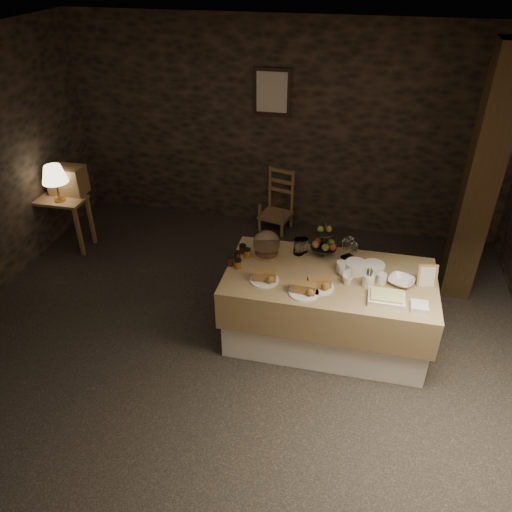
% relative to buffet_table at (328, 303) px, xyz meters
% --- Properties ---
extents(ground_plane, '(5.50, 5.00, 0.01)m').
position_rel_buffet_table_xyz_m(ground_plane, '(-0.84, -0.27, -0.43)').
color(ground_plane, black).
rests_on(ground_plane, ground).
extents(room_shell, '(5.52, 5.02, 2.60)m').
position_rel_buffet_table_xyz_m(room_shell, '(-0.84, -0.27, 1.13)').
color(room_shell, black).
rests_on(room_shell, ground).
extents(buffet_table, '(1.88, 1.00, 0.74)m').
position_rel_buffet_table_xyz_m(buffet_table, '(0.00, 0.00, 0.00)').
color(buffet_table, white).
rests_on(buffet_table, ground_plane).
extents(console_table, '(0.62, 0.35, 0.66)m').
position_rel_buffet_table_xyz_m(console_table, '(-3.34, 1.01, 0.10)').
color(console_table, '#9B6C4B').
rests_on(console_table, ground_plane).
extents(table_lamp, '(0.30, 0.30, 0.44)m').
position_rel_buffet_table_xyz_m(table_lamp, '(-3.29, 0.96, 0.57)').
color(table_lamp, '#AF7D33').
rests_on(table_lamp, console_table).
extents(wine_rack, '(0.42, 0.26, 0.34)m').
position_rel_buffet_table_xyz_m(wine_rack, '(-3.29, 1.19, 0.41)').
color(wine_rack, '#9B6C4B').
rests_on(wine_rack, console_table).
extents(chair, '(0.45, 0.44, 0.63)m').
position_rel_buffet_table_xyz_m(chair, '(-0.87, 2.07, -0.07)').
color(chair, '#9B6C4B').
rests_on(chair, ground_plane).
extents(timber_column, '(0.30, 0.30, 2.60)m').
position_rel_buffet_table_xyz_m(timber_column, '(1.30, 1.09, 0.87)').
color(timber_column, black).
rests_on(timber_column, ground_plane).
extents(framed_picture, '(0.45, 0.04, 0.55)m').
position_rel_buffet_table_xyz_m(framed_picture, '(-0.99, 2.20, 1.32)').
color(framed_picture, black).
rests_on(framed_picture, room_shell).
extents(plate_stack_a, '(0.19, 0.19, 0.10)m').
position_rel_buffet_table_xyz_m(plate_stack_a, '(0.21, 0.11, 0.37)').
color(plate_stack_a, white).
rests_on(plate_stack_a, buffet_table).
extents(plate_stack_b, '(0.20, 0.20, 0.08)m').
position_rel_buffet_table_xyz_m(plate_stack_b, '(0.37, 0.14, 0.36)').
color(plate_stack_b, white).
rests_on(plate_stack_b, buffet_table).
extents(cutlery_holder, '(0.10, 0.10, 0.12)m').
position_rel_buffet_table_xyz_m(cutlery_holder, '(0.33, -0.10, 0.38)').
color(cutlery_holder, white).
rests_on(cutlery_holder, buffet_table).
extents(cup_a, '(0.12, 0.12, 0.09)m').
position_rel_buffet_table_xyz_m(cup_a, '(0.12, 0.03, 0.36)').
color(cup_a, white).
rests_on(cup_a, buffet_table).
extents(cup_b, '(0.11, 0.11, 0.09)m').
position_rel_buffet_table_xyz_m(cup_b, '(0.16, -0.10, 0.36)').
color(cup_b, white).
rests_on(cup_b, buffet_table).
extents(mug_c, '(0.09, 0.09, 0.09)m').
position_rel_buffet_table_xyz_m(mug_c, '(0.09, 0.09, 0.36)').
color(mug_c, white).
rests_on(mug_c, buffet_table).
extents(mug_d, '(0.08, 0.08, 0.09)m').
position_rel_buffet_table_xyz_m(mug_d, '(0.45, -0.02, 0.36)').
color(mug_d, white).
rests_on(mug_d, buffet_table).
extents(bowl, '(0.28, 0.28, 0.05)m').
position_rel_buffet_table_xyz_m(bowl, '(0.62, 0.01, 0.34)').
color(bowl, white).
rests_on(bowl, buffet_table).
extents(cake_dome, '(0.26, 0.26, 0.26)m').
position_rel_buffet_table_xyz_m(cake_dome, '(-0.63, 0.22, 0.42)').
color(cake_dome, '#9B6C4B').
rests_on(cake_dome, buffet_table).
extents(fruit_stand, '(0.25, 0.25, 0.36)m').
position_rel_buffet_table_xyz_m(fruit_stand, '(-0.10, 0.31, 0.45)').
color(fruit_stand, black).
rests_on(fruit_stand, buffet_table).
extents(bread_platter_left, '(0.26, 0.26, 0.11)m').
position_rel_buffet_table_xyz_m(bread_platter_left, '(-0.56, -0.21, 0.36)').
color(bread_platter_left, white).
rests_on(bread_platter_left, buffet_table).
extents(bread_platter_center, '(0.26, 0.26, 0.11)m').
position_rel_buffet_table_xyz_m(bread_platter_center, '(-0.20, -0.32, 0.36)').
color(bread_platter_center, white).
rests_on(bread_platter_center, buffet_table).
extents(bread_platter_right, '(0.26, 0.26, 0.11)m').
position_rel_buffet_table_xyz_m(bread_platter_right, '(-0.08, -0.21, 0.36)').
color(bread_platter_right, white).
rests_on(bread_platter_right, buffet_table).
extents(jam_jars, '(0.18, 0.32, 0.07)m').
position_rel_buffet_table_xyz_m(jam_jars, '(-0.86, 0.06, 0.35)').
color(jam_jars, '#511C14').
rests_on(jam_jars, buffet_table).
extents(tart_dish, '(0.30, 0.22, 0.07)m').
position_rel_buffet_table_xyz_m(tart_dish, '(0.49, -0.27, 0.35)').
color(tart_dish, white).
rests_on(tart_dish, buffet_table).
extents(square_dish, '(0.14, 0.14, 0.04)m').
position_rel_buffet_table_xyz_m(square_dish, '(0.75, -0.32, 0.34)').
color(square_dish, white).
rests_on(square_dish, buffet_table).
extents(menu_frame, '(0.18, 0.10, 0.22)m').
position_rel_buffet_table_xyz_m(menu_frame, '(0.83, 0.04, 0.41)').
color(menu_frame, '#9B6C4B').
rests_on(menu_frame, buffet_table).
extents(storage_jar_a, '(0.10, 0.10, 0.16)m').
position_rel_buffet_table_xyz_m(storage_jar_a, '(-0.33, 0.30, 0.40)').
color(storage_jar_a, white).
rests_on(storage_jar_a, buffet_table).
extents(storage_jar_b, '(0.09, 0.09, 0.14)m').
position_rel_buffet_table_xyz_m(storage_jar_b, '(-0.30, 0.35, 0.39)').
color(storage_jar_b, white).
rests_on(storage_jar_b, buffet_table).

